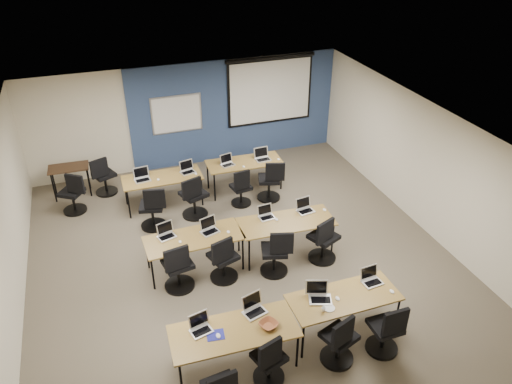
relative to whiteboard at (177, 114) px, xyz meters
name	(u,v)px	position (x,y,z in m)	size (l,w,h in m)	color
floor	(244,262)	(0.30, -4.43, -1.45)	(8.00, 9.00, 0.02)	#6B6354
ceiling	(242,136)	(0.30, -4.43, 1.25)	(8.00, 9.00, 0.02)	white
wall_back	(188,115)	(0.30, 0.07, -0.10)	(8.00, 0.04, 2.70)	beige
wall_left	(4,248)	(-3.70, -4.43, -0.10)	(0.04, 9.00, 2.70)	beige
wall_right	(428,169)	(4.30, -4.43, -0.10)	(0.04, 9.00, 2.70)	beige
blue_accent_panel	(235,110)	(1.55, 0.04, -0.10)	(5.50, 0.04, 2.70)	#3D5977
whiteboard	(177,114)	(0.00, 0.00, 0.00)	(1.28, 0.03, 0.98)	silver
projector_screen	(270,87)	(2.50, -0.02, 0.44)	(2.40, 0.10, 1.82)	black
training_table_front_left	(234,333)	(-0.60, -6.74, -0.76)	(1.87, 0.78, 0.73)	olive
training_table_front_right	(344,299)	(1.25, -6.64, -0.77)	(1.78, 0.74, 0.73)	brown
training_table_mid_left	(194,239)	(-0.62, -4.30, -0.76)	(1.82, 0.76, 0.73)	#A17446
training_table_mid_right	(286,223)	(1.20, -4.37, -0.76)	(1.87, 0.78, 0.73)	olive
training_table_back_left	(162,179)	(-0.76, -1.81, -0.77)	(1.76, 0.74, 0.73)	#995D2A
training_table_back_right	(244,164)	(1.21, -1.72, -0.77)	(1.78, 0.74, 0.73)	#9C5327
laptop_0	(200,326)	(-1.06, -6.56, -0.66)	(0.31, 0.26, 0.24)	#B3B3B7
mouse_0	(218,336)	(-0.85, -6.78, -0.71)	(0.06, 0.10, 0.04)	white
laptop_1	(254,308)	(-0.20, -6.46, -0.66)	(0.34, 0.29, 0.26)	#B6B6BD
mouse_1	(271,320)	(-0.02, -6.74, -0.71)	(0.06, 0.09, 0.03)	white
task_chair_1	(269,363)	(-0.22, -7.19, -1.06)	(0.48, 0.47, 0.96)	black
laptop_2	(319,295)	(0.85, -6.53, -0.65)	(0.35, 0.30, 0.27)	silver
mouse_2	(338,298)	(1.12, -6.66, -0.71)	(0.06, 0.10, 0.04)	white
task_chair_2	(339,343)	(0.89, -7.21, -1.04)	(0.54, 0.52, 1.00)	black
laptop_3	(371,278)	(1.83, -6.46, -0.66)	(0.32, 0.27, 0.24)	silver
mouse_3	(392,292)	(2.01, -6.80, -0.71)	(0.06, 0.10, 0.04)	white
task_chair_3	(386,333)	(1.67, -7.27, -1.04)	(0.51, 0.51, 0.99)	black
laptop_4	(166,233)	(-1.09, -4.08, -0.66)	(0.32, 0.27, 0.24)	silver
mouse_4	(180,242)	(-0.89, -4.36, -0.71)	(0.05, 0.09, 0.03)	white
task_chair_4	(178,270)	(-1.04, -4.76, -1.02)	(0.55, 0.55, 1.03)	black
laptop_5	(209,228)	(-0.30, -4.19, -0.66)	(0.33, 0.28, 0.25)	#ACACAF
mouse_5	(228,232)	(0.03, -4.36, -0.71)	(0.06, 0.09, 0.03)	white
task_chair_5	(223,262)	(-0.21, -4.79, -1.04)	(0.54, 0.52, 1.00)	black
laptop_6	(266,214)	(0.88, -4.10, -0.66)	(0.30, 0.26, 0.23)	#A7A8B0
mouse_6	(276,219)	(1.03, -4.27, -0.71)	(0.07, 0.10, 0.04)	white
task_chair_6	(276,255)	(0.77, -4.93, -1.03)	(0.54, 0.53, 1.01)	black
laptop_7	(305,208)	(1.69, -4.14, -0.66)	(0.33, 0.28, 0.25)	#B8B8B8
mouse_7	(324,210)	(2.07, -4.27, -0.71)	(0.06, 0.10, 0.04)	white
task_chair_7	(323,243)	(1.77, -4.88, -1.03)	(0.58, 0.55, 1.02)	black
laptop_8	(142,177)	(-1.20, -1.77, -0.66)	(0.34, 0.29, 0.26)	#B6B6B6
mouse_8	(158,179)	(-0.87, -1.91, -0.71)	(0.06, 0.09, 0.03)	white
task_chair_8	(153,211)	(-1.14, -2.66, -1.03)	(0.55, 0.55, 1.03)	black
laptop_9	(187,169)	(-0.17, -1.75, -0.66)	(0.32, 0.28, 0.25)	silver
mouse_9	(196,174)	(-0.01, -1.93, -0.71)	(0.06, 0.10, 0.03)	white
task_chair_9	(194,200)	(-0.22, -2.52, -1.01)	(0.60, 0.57, 1.05)	black
laptop_10	(227,162)	(0.79, -1.71, -0.66)	(0.31, 0.26, 0.24)	silver
mouse_10	(244,167)	(1.12, -1.96, -0.71)	(0.06, 0.09, 0.03)	white
task_chair_10	(241,190)	(0.91, -2.41, -1.06)	(0.47, 0.47, 0.95)	black
laptop_11	(262,157)	(1.67, -1.72, -0.65)	(0.36, 0.30, 0.27)	silver
mouse_11	(278,159)	(2.02, -1.88, -0.71)	(0.06, 0.10, 0.03)	white
task_chair_11	(270,183)	(1.63, -2.39, -1.03)	(0.56, 0.54, 1.02)	black
blue_mousepad	(215,335)	(-0.88, -6.74, -0.72)	(0.25, 0.21, 0.01)	navy
snack_bowl	(268,324)	(-0.10, -6.83, -0.68)	(0.32, 0.32, 0.08)	brown
snack_plate	(329,308)	(0.91, -6.80, -0.71)	(0.18, 0.18, 0.01)	white
coffee_cup	(324,310)	(0.80, -6.83, -0.68)	(0.05, 0.05, 0.05)	white
utility_table	(69,171)	(-2.74, -0.64, -0.80)	(0.91, 0.50, 0.75)	#362315
spare_chair_a	(104,179)	(-2.00, -0.85, -1.04)	(0.55, 0.52, 1.00)	black
spare_chair_b	(74,196)	(-2.71, -1.45, -1.04)	(0.59, 0.52, 1.00)	black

